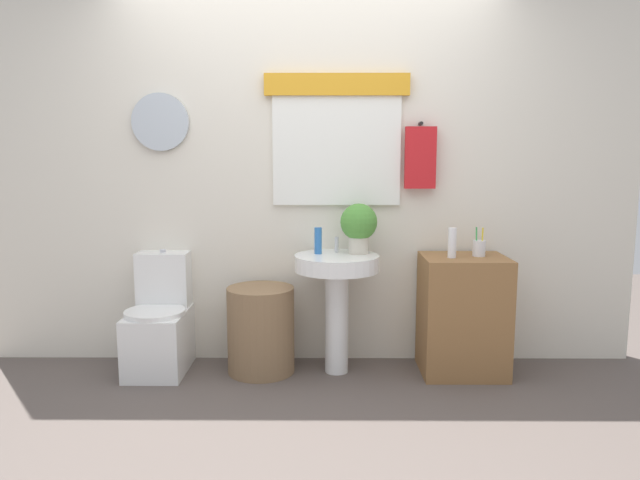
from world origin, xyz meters
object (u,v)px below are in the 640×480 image
(wooden_cabinet, at_px, (463,315))
(lotion_bottle, at_px, (452,243))
(pedestal_sink, at_px, (337,283))
(laundry_hamper, at_px, (261,330))
(toothbrush_cup, at_px, (479,248))
(soap_bottle, at_px, (318,241))
(toilet, at_px, (160,326))
(potted_plant, at_px, (359,225))

(wooden_cabinet, xyz_separation_m, lotion_bottle, (-0.09, -0.04, 0.47))
(wooden_cabinet, distance_m, lotion_bottle, 0.48)
(pedestal_sink, xyz_separation_m, wooden_cabinet, (0.81, 0.00, -0.21))
(laundry_hamper, bearing_deg, toothbrush_cup, 0.82)
(laundry_hamper, bearing_deg, pedestal_sink, 0.00)
(laundry_hamper, bearing_deg, soap_bottle, 7.71)
(soap_bottle, distance_m, toothbrush_cup, 1.02)
(lotion_bottle, distance_m, toothbrush_cup, 0.20)
(toilet, bearing_deg, wooden_cabinet, -1.05)
(wooden_cabinet, bearing_deg, lotion_bottle, -156.62)
(toilet, distance_m, wooden_cabinet, 1.96)
(soap_bottle, bearing_deg, potted_plant, 2.20)
(pedestal_sink, bearing_deg, potted_plant, 23.20)
(lotion_bottle, bearing_deg, soap_bottle, 173.86)
(laundry_hamper, distance_m, soap_bottle, 0.68)
(soap_bottle, bearing_deg, pedestal_sink, -22.62)
(wooden_cabinet, distance_m, toothbrush_cup, 0.44)
(toilet, bearing_deg, toothbrush_cup, -0.45)
(wooden_cabinet, height_order, toothbrush_cup, toothbrush_cup)
(toilet, relative_size, laundry_hamper, 1.39)
(laundry_hamper, distance_m, potted_plant, 0.93)
(wooden_cabinet, bearing_deg, laundry_hamper, 180.00)
(toilet, xyz_separation_m, laundry_hamper, (0.66, -0.04, -0.01))
(pedestal_sink, height_order, wooden_cabinet, pedestal_sink)
(toilet, xyz_separation_m, soap_bottle, (1.03, 0.01, 0.56))
(pedestal_sink, bearing_deg, lotion_bottle, -3.19)
(toilet, xyz_separation_m, pedestal_sink, (1.15, -0.04, 0.29))
(toilet, distance_m, pedestal_sink, 1.19)
(wooden_cabinet, xyz_separation_m, potted_plant, (-0.67, 0.06, 0.57))
(wooden_cabinet, bearing_deg, toilet, 178.95)
(toothbrush_cup, bearing_deg, laundry_hamper, -179.18)
(wooden_cabinet, bearing_deg, pedestal_sink, 180.00)
(pedestal_sink, bearing_deg, toothbrush_cup, 1.27)
(pedestal_sink, relative_size, wooden_cabinet, 1.01)
(potted_plant, relative_size, toothbrush_cup, 1.74)
(soap_bottle, height_order, potted_plant, potted_plant)
(pedestal_sink, xyz_separation_m, toothbrush_cup, (0.90, 0.02, 0.23))
(pedestal_sink, distance_m, wooden_cabinet, 0.84)
(wooden_cabinet, relative_size, soap_bottle, 4.48)
(toothbrush_cup, bearing_deg, lotion_bottle, -162.06)
(pedestal_sink, height_order, lotion_bottle, lotion_bottle)
(wooden_cabinet, height_order, potted_plant, potted_plant)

